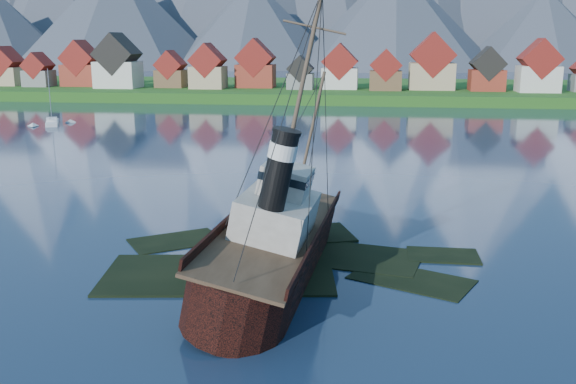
# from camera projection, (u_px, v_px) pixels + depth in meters

# --- Properties ---
(ground) EXTENTS (1400.00, 1400.00, 0.00)m
(ground) POSITION_uv_depth(u_px,v_px,m) (261.00, 268.00, 52.07)
(ground) COLOR #16273F
(ground) RESTS_ON ground
(shoal) EXTENTS (31.71, 21.24, 1.14)m
(shoal) POSITION_uv_depth(u_px,v_px,m) (286.00, 264.00, 54.00)
(shoal) COLOR black
(shoal) RESTS_ON ground
(shore_bank) EXTENTS (600.00, 80.00, 3.20)m
(shore_bank) POSITION_uv_depth(u_px,v_px,m) (348.00, 94.00, 215.96)
(shore_bank) COLOR #204B15
(shore_bank) RESTS_ON ground
(seawall) EXTENTS (600.00, 2.50, 2.00)m
(seawall) POSITION_uv_depth(u_px,v_px,m) (342.00, 105.00, 179.32)
(seawall) COLOR #3F3D38
(seawall) RESTS_ON ground
(town) EXTENTS (250.96, 16.69, 17.30)m
(town) POSITION_uv_depth(u_px,v_px,m) (240.00, 69.00, 200.95)
(town) COLOR maroon
(town) RESTS_ON ground
(tugboat_wreck) EXTENTS (6.71, 28.90, 22.90)m
(tugboat_wreck) POSITION_uv_depth(u_px,v_px,m) (269.00, 238.00, 50.50)
(tugboat_wreck) COLOR black
(tugboat_wreck) RESTS_ON ground
(sailboat_c) EXTENTS (6.38, 9.85, 12.56)m
(sailboat_c) POSITION_uv_depth(u_px,v_px,m) (52.00, 123.00, 139.43)
(sailboat_c) COLOR silver
(sailboat_c) RESTS_ON ground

